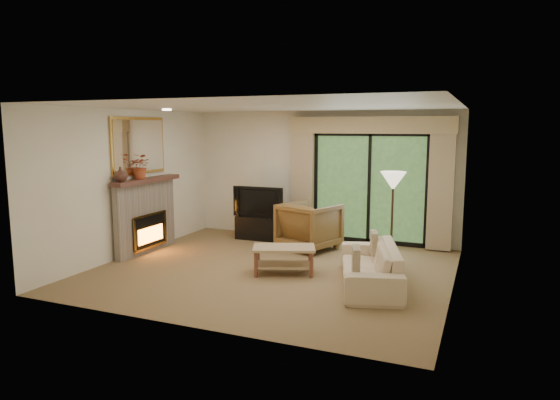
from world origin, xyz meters
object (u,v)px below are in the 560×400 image
at_px(media_console, 260,228).
at_px(coffee_table, 284,260).
at_px(sofa, 370,265).
at_px(armchair, 309,226).

xyz_separation_m(media_console, coffee_table, (1.37, -2.07, -0.02)).
height_order(sofa, coffee_table, sofa).
relative_size(sofa, coffee_table, 2.08).
height_order(media_console, coffee_table, media_console).
xyz_separation_m(media_console, armchair, (1.21, -0.42, 0.21)).
height_order(media_console, sofa, sofa).
height_order(media_console, armchair, armchair).
bearing_deg(media_console, coffee_table, -57.78).
height_order(armchair, sofa, armchair).
distance_m(armchair, sofa, 2.27).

